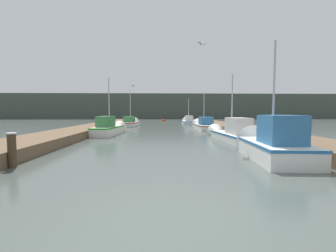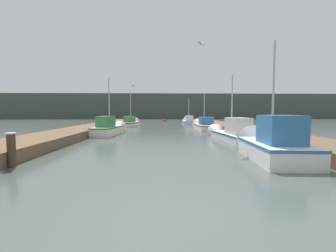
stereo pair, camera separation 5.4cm
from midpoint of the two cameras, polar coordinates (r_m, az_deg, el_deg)
The scene contains 16 objects.
ground_plane at distance 4.29m, azimuth 1.78°, elevation -22.06°, with size 200.00×200.00×0.00m.
dock_left at distance 20.95m, azimuth -19.95°, elevation -0.90°, with size 2.91×40.00×0.53m.
dock_right at distance 21.11m, azimuth 17.52°, elevation -0.81°, with size 2.91×40.00×0.53m.
distant_shore_ridge at distance 64.72m, azimuth -1.65°, elevation 4.90°, with size 120.00×16.00×6.42m.
fishing_boat_0 at distance 9.84m, azimuth 24.81°, elevation -4.24°, with size 2.10×4.43×5.09m.
fishing_boat_1 at distance 15.30m, azimuth 15.50°, elevation -1.78°, with size 1.81×6.41×4.64m.
fishing_boat_2 at distance 18.74m, azimuth -14.35°, elevation -0.56°, with size 1.91×5.34×4.85m.
fishing_boat_3 at distance 24.25m, azimuth 9.02°, elevation 0.18°, with size 1.73×6.06×4.31m.
fishing_boat_4 at distance 28.85m, azimuth -9.25°, elevation 0.76°, with size 1.90×4.99×5.08m.
fishing_boat_5 at distance 33.73m, azimuth 5.31°, elevation 1.16°, with size 2.06×5.73×4.27m.
mooring_piling_0 at distance 22.92m, azimuth -14.95°, elevation 0.60°, with size 0.26×0.26×1.33m.
mooring_piling_2 at distance 36.46m, azimuth -10.05°, elevation 1.52°, with size 0.34×0.34×1.01m.
mooring_piling_3 at distance 9.14m, azimuth -34.82°, elevation -5.00°, with size 0.30×0.30×1.16m.
channel_buoy at distance 41.82m, azimuth -0.92°, elevation 1.37°, with size 0.55×0.55×1.05m.
seagull_lead at distance 12.39m, azimuth 8.64°, elevation 19.88°, with size 0.48×0.46×0.12m.
seagull_1 at distance 19.55m, azimuth -8.93°, elevation 10.04°, with size 0.35×0.54×0.12m.
Camera 2 is at (-0.22, -3.85, 1.86)m, focal length 24.00 mm.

